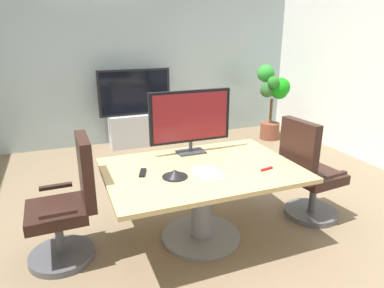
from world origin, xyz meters
TOP-DOWN VIEW (x-y plane):
  - ground_plane at (0.00, 0.00)m, footprint 7.33×7.33m
  - wall_back_glass_partition at (0.00, 3.15)m, footprint 6.33×0.10m
  - conference_table at (0.00, -0.20)m, footprint 1.73×1.19m
  - office_chair_left at (-1.17, -0.06)m, footprint 0.60×0.58m
  - office_chair_right at (1.18, -0.26)m, footprint 0.62×0.59m
  - tv_monitor at (0.06, 0.23)m, footprint 0.84×0.18m
  - wall_display_unit at (0.05, 2.80)m, footprint 1.20×0.36m
  - potted_plant at (2.43, 2.28)m, footprint 0.56×0.61m
  - conference_phone at (-0.29, -0.31)m, footprint 0.22×0.22m
  - remote_control at (-0.53, -0.13)m, footprint 0.10×0.18m
  - whiteboard_marker at (0.52, -0.46)m, footprint 0.13×0.04m
  - paper_notepad at (-0.00, -0.34)m, footprint 0.21×0.30m

SIDE VIEW (x-z plane):
  - ground_plane at x=0.00m, z-range 0.00..0.00m
  - wall_display_unit at x=0.05m, z-range -0.21..1.10m
  - office_chair_left at x=-1.17m, z-range -0.09..1.00m
  - office_chair_right at x=1.18m, z-range -0.09..1.00m
  - conference_table at x=0.00m, z-range 0.17..0.90m
  - paper_notepad at x=0.00m, z-range 0.73..0.73m
  - remote_control at x=-0.53m, z-range 0.73..0.74m
  - whiteboard_marker at x=0.52m, z-range 0.73..0.75m
  - conference_phone at x=-0.29m, z-range 0.72..0.79m
  - potted_plant at x=2.43m, z-range 0.14..1.48m
  - tv_monitor at x=0.06m, z-range 0.77..1.40m
  - wall_back_glass_partition at x=0.00m, z-range 0.00..2.68m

